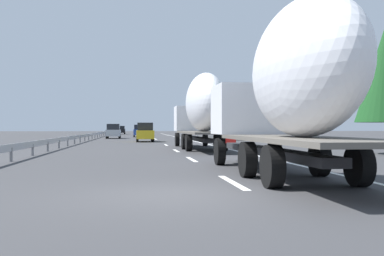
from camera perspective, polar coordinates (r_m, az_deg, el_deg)
The scene contains 19 objects.
ground_plane at distance 49.78m, azimuth -6.33°, elevation -1.61°, with size 260.00×260.00×0.00m, color #38383A.
lane_stripe_0 at distance 12.12m, azimuth 5.14°, elevation -6.82°, with size 3.20×0.20×0.01m, color white.
lane_stripe_1 at distance 20.65m, azimuth -0.04°, elevation -3.97°, with size 3.20×0.20×0.01m, color white.
lane_stripe_2 at distance 28.34m, azimuth -2.00°, elevation -2.87°, with size 3.20×0.20×0.01m, color white.
lane_stripe_3 at distance 37.61m, azimuth -3.29°, elevation -2.15°, with size 3.20×0.20×0.01m, color white.
lane_stripe_4 at distance 55.51m, azimuth -4.56°, elevation -1.43°, with size 3.20×0.20×0.01m, color white.
lane_stripe_5 at distance 58.85m, azimuth -4.71°, elevation -1.35°, with size 3.20×0.20×0.01m, color white.
edge_line_right at distance 55.13m, azimuth -0.68°, elevation -1.44°, with size 110.00×0.20×0.01m, color white.
truck_lead at distance 29.81m, azimuth 1.23°, elevation 2.50°, with size 14.16×2.55×4.88m.
truck_trailing at distance 13.34m, azimuth 12.01°, elevation 5.14°, with size 12.28×2.55×4.79m.
car_blue_sedan at distance 69.73m, azimuth -6.63°, elevation -0.35°, with size 4.80×1.86×1.88m.
car_yellow_coupe at distance 46.52m, azimuth -5.95°, elevation -0.54°, with size 4.75×1.77×1.94m.
car_silver_hatch at distance 60.50m, azimuth -9.87°, elevation -0.40°, with size 4.57×1.83×1.92m.
car_black_suv at distance 98.85m, azimuth -8.93°, elevation -0.25°, with size 4.61×1.77×1.80m.
road_sign at distance 54.67m, azimuth 0.64°, elevation 0.74°, with size 0.10×0.90×3.03m.
tree_0 at distance 51.94m, azimuth 6.36°, elevation 2.72°, with size 3.92×3.92×6.23m.
tree_1 at distance 92.40m, azimuth 1.40°, elevation 1.89°, with size 2.89×2.89×7.23m.
tree_2 at distance 71.27m, azimuth 2.86°, elevation 1.83°, with size 3.77×3.77×5.93m.
guardrail_median at distance 53.01m, azimuth -12.88°, elevation -0.88°, with size 94.00×0.10×0.76m.
Camera 1 is at (-9.75, 0.78, 1.46)m, focal length 42.35 mm.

